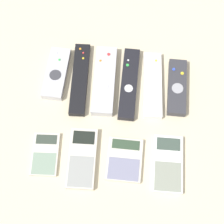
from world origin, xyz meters
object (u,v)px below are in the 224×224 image
calculator_2 (124,160)px  remote_0 (57,73)px  remote_1 (80,79)px  remote_2 (104,80)px  remote_4 (153,85)px  calculator_3 (168,164)px  remote_5 (177,87)px  remote_3 (129,84)px  calculator_0 (45,154)px  calculator_1 (82,158)px

calculator_2 → remote_0: bearing=132.9°
remote_0 → remote_1: bearing=-6.9°
remote_2 → remote_4: 0.13m
remote_2 → calculator_3: size_ratio=1.40×
remote_5 → calculator_3: bearing=-94.5°
remote_0 → remote_1: 0.07m
remote_3 → calculator_3: size_ratio=1.44×
calculator_0 → remote_4: bearing=37.0°
remote_1 → remote_5: remote_5 is taller
remote_1 → calculator_3: size_ratio=1.48×
remote_3 → remote_4: (0.06, 0.00, -0.00)m
remote_5 → calculator_2: size_ratio=1.47×
remote_0 → calculator_1: 0.25m
remote_1 → calculator_2: size_ratio=1.95×
remote_4 → remote_3: bearing=178.7°
calculator_1 → remote_5: bearing=41.9°
remote_1 → remote_2: 0.07m
remote_2 → calculator_1: (-0.03, -0.22, -0.00)m
remote_1 → remote_5: 0.27m
calculator_2 → remote_4: bearing=75.2°
calculator_2 → calculator_0: bearing=-178.2°
calculator_0 → remote_0: bearing=88.1°
remote_3 → remote_5: size_ratio=1.29×
remote_0 → calculator_3: size_ratio=1.05×
remote_3 → remote_5: (0.13, 0.00, 0.00)m
remote_3 → remote_4: 0.06m
remote_1 → calculator_2: bearing=-59.7°
remote_5 → calculator_0: bearing=-145.9°
remote_2 → calculator_3: 0.28m
remote_4 → calculator_0: (-0.26, -0.22, -0.00)m
remote_3 → calculator_2: bearing=-88.4°
calculator_0 → remote_5: bearing=30.6°
remote_2 → calculator_0: size_ratio=1.78×
remote_1 → calculator_0: 0.23m
remote_1 → calculator_3: bearing=-43.9°
calculator_2 → remote_5: bearing=60.2°
calculator_0 → remote_2: bearing=56.6°
remote_0 → calculator_3: (0.32, -0.22, -0.00)m
remote_0 → calculator_3: remote_0 is taller
remote_4 → calculator_2: 0.22m
remote_1 → calculator_0: (-0.06, -0.22, -0.00)m
calculator_0 → calculator_1: 0.09m
calculator_0 → calculator_3: (0.31, 0.01, 0.00)m
remote_3 → remote_4: bearing=2.4°
remote_4 → calculator_1: (-0.16, -0.23, 0.00)m
remote_2 → remote_3: remote_2 is taller
remote_4 → calculator_3: remote_4 is taller
remote_1 → calculator_1: size_ratio=1.39×
remote_3 → calculator_1: 0.24m
remote_2 → calculator_0: remote_2 is taller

